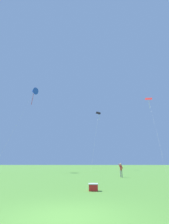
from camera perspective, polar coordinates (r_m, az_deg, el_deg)
ground_plane at (r=6.15m, az=-6.61°, el=-33.11°), size 400.00×400.00×0.00m
kite_blue_delta at (r=41.22m, az=-17.52°, el=7.04°), size 4.12×8.62×19.34m
kite_red_high at (r=51.21m, az=21.85°, el=3.47°), size 3.88×11.26×20.66m
kite_black_large at (r=48.75m, az=4.89°, el=-1.23°), size 3.52×7.71×16.94m
person_far_back at (r=21.97m, az=12.76°, el=-18.99°), size 0.54×0.23×1.68m
picnic_cooler at (r=11.21m, az=3.09°, el=-24.98°), size 0.60×0.40×0.44m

